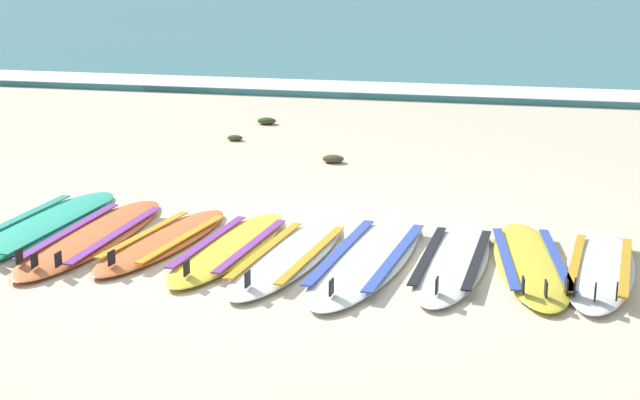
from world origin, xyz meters
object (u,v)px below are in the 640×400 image
(surfboard_6, at_px, (452,261))
(surfboard_8, at_px, (600,269))
(surfboard_2, at_px, (164,240))
(surfboard_7, at_px, (531,262))
(surfboard_5, at_px, (368,258))
(surfboard_0, at_px, (38,226))
(surfboard_1, at_px, (93,236))
(surfboard_3, at_px, (230,247))
(surfboard_4, at_px, (289,256))

(surfboard_6, bearing_deg, surfboard_8, 3.72)
(surfboard_2, height_order, surfboard_7, same)
(surfboard_2, height_order, surfboard_5, same)
(surfboard_0, bearing_deg, surfboard_1, -14.53)
(surfboard_0, bearing_deg, surfboard_6, -1.97)
(surfboard_1, bearing_deg, surfboard_5, -0.87)
(surfboard_6, bearing_deg, surfboard_1, -179.42)
(surfboard_5, distance_m, surfboard_6, 0.65)
(surfboard_3, relative_size, surfboard_4, 0.97)
(surfboard_1, relative_size, surfboard_4, 1.09)
(surfboard_1, relative_size, surfboard_5, 0.95)
(surfboard_0, bearing_deg, surfboard_4, -7.05)
(surfboard_2, height_order, surfboard_3, same)
(surfboard_3, height_order, surfboard_4, same)
(surfboard_7, bearing_deg, surfboard_2, -177.85)
(surfboard_6, distance_m, surfboard_8, 1.10)
(surfboard_5, relative_size, surfboard_6, 1.18)
(surfboard_4, height_order, surfboard_8, same)
(surfboard_2, relative_size, surfboard_7, 0.93)
(surfboard_2, bearing_deg, surfboard_1, -177.81)
(surfboard_7, distance_m, surfboard_8, 0.51)
(surfboard_1, bearing_deg, surfboard_3, -1.35)
(surfboard_3, bearing_deg, surfboard_4, -11.45)
(surfboard_1, height_order, surfboard_8, same)
(surfboard_4, relative_size, surfboard_7, 1.00)
(surfboard_3, distance_m, surfboard_4, 0.53)
(surfboard_5, bearing_deg, surfboard_4, -170.88)
(surfboard_3, height_order, surfboard_6, same)
(surfboard_1, xyz_separation_m, surfboard_8, (4.09, 0.10, 0.00))
(surfboard_0, height_order, surfboard_4, same)
(surfboard_0, bearing_deg, surfboard_2, -6.11)
(surfboard_6, bearing_deg, surfboard_5, -174.26)
(surfboard_4, xyz_separation_m, surfboard_5, (0.61, 0.10, -0.00))
(surfboard_7, xyz_separation_m, surfboard_8, (0.51, -0.03, 0.00))
(surfboard_3, distance_m, surfboard_5, 1.13)
(surfboard_5, distance_m, surfboard_8, 1.75)
(surfboard_1, distance_m, surfboard_4, 1.73)
(surfboard_1, xyz_separation_m, surfboard_4, (1.73, -0.13, -0.00))
(surfboard_6, bearing_deg, surfboard_4, -172.61)
(surfboard_1, distance_m, surfboard_2, 0.62)
(surfboard_2, xyz_separation_m, surfboard_8, (3.47, 0.08, 0.00))
(surfboard_5, bearing_deg, surfboard_3, 179.65)
(surfboard_2, distance_m, surfboard_5, 1.72)
(surfboard_2, distance_m, surfboard_7, 2.96)
(surfboard_5, height_order, surfboard_7, same)
(surfboard_7, bearing_deg, surfboard_5, -172.17)
(surfboard_0, distance_m, surfboard_5, 2.94)
(surfboard_7, bearing_deg, surfboard_8, -3.77)
(surfboard_6, bearing_deg, surfboard_7, 10.11)
(surfboard_1, height_order, surfboard_4, same)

